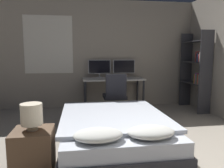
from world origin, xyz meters
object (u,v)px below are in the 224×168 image
(nightstand, at_px, (33,151))
(keyboard, at_px, (115,79))
(bookshelf, at_px, (197,68))
(office_chair, at_px, (115,100))
(monitor_right, at_px, (124,67))
(desk, at_px, (113,82))
(monitor_left, at_px, (99,67))
(bedside_lamp, at_px, (32,114))
(computer_mouse, at_px, (127,78))
(bed, at_px, (114,131))

(nightstand, relative_size, keyboard, 1.27)
(keyboard, distance_m, bookshelf, 1.99)
(nightstand, bearing_deg, bookshelf, 35.18)
(office_chair, bearing_deg, keyboard, 81.07)
(monitor_right, height_order, office_chair, monitor_right)
(desk, xyz_separation_m, keyboard, (0.00, -0.22, 0.10))
(monitor_left, xyz_separation_m, office_chair, (0.23, -0.99, -0.63))
(monitor_right, xyz_separation_m, bookshelf, (1.65, -0.62, -0.01))
(bedside_lamp, bearing_deg, computer_mouse, 56.83)
(desk, distance_m, monitor_right, 0.52)
(bedside_lamp, bearing_deg, nightstand, 0.00)
(nightstand, distance_m, keyboard, 2.90)
(nightstand, xyz_separation_m, desk, (1.36, 2.74, 0.43))
(bed, height_order, office_chair, office_chair)
(bed, bearing_deg, monitor_left, 89.73)
(computer_mouse, relative_size, office_chair, 0.07)
(nightstand, xyz_separation_m, keyboard, (1.36, 2.51, 0.53))
(bed, relative_size, monitor_right, 3.67)
(desk, bearing_deg, monitor_right, 35.87)
(nightstand, xyz_separation_m, computer_mouse, (1.64, 2.51, 0.54))
(monitor_right, bearing_deg, keyboard, -124.87)
(computer_mouse, bearing_deg, desk, 142.11)
(bed, xyz_separation_m, monitor_right, (0.64, 2.38, 0.80))
(keyboard, height_order, bookshelf, bookshelf)
(bed, relative_size, office_chair, 2.15)
(bedside_lamp, distance_m, bookshelf, 4.08)
(bedside_lamp, relative_size, desk, 0.21)
(monitor_left, xyz_separation_m, bookshelf, (2.28, -0.62, -0.01))
(bedside_lamp, xyz_separation_m, monitor_left, (1.04, 2.96, 0.34))
(nightstand, height_order, monitor_left, monitor_left)
(bedside_lamp, bearing_deg, monitor_left, 70.60)
(bedside_lamp, height_order, keyboard, bedside_lamp)
(monitor_left, xyz_separation_m, monitor_right, (0.63, 0.00, 0.00))
(nightstand, distance_m, bedside_lamp, 0.43)
(office_chair, bearing_deg, desk, 83.67)
(monitor_left, distance_m, computer_mouse, 0.79)
(bedside_lamp, distance_m, computer_mouse, 3.00)
(bed, xyz_separation_m, nightstand, (-1.03, -0.58, 0.02))
(bed, relative_size, keyboard, 5.22)
(nightstand, bearing_deg, bed, 29.44)
(nightstand, relative_size, bookshelf, 0.27)
(keyboard, height_order, office_chair, office_chair)
(monitor_left, distance_m, monitor_right, 0.63)
(office_chair, distance_m, bookshelf, 2.17)
(bedside_lamp, xyz_separation_m, bookshelf, (3.32, 2.34, 0.34))
(monitor_right, bearing_deg, nightstand, -119.40)
(monitor_left, bearing_deg, bookshelf, -15.25)
(bed, xyz_separation_m, desk, (0.32, 2.15, 0.45))
(bedside_lamp, bearing_deg, keyboard, 61.65)
(computer_mouse, bearing_deg, office_chair, -124.65)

